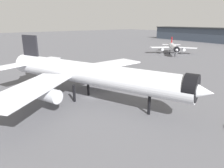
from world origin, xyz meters
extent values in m
plane|color=#56565B|center=(0.00, 0.00, 0.00)|extent=(900.00, 900.00, 0.00)
cylinder|color=silver|center=(1.73, -1.28, 8.28)|extent=(58.48, 25.90, 6.37)
cone|color=silver|center=(29.91, 8.67, 8.28)|extent=(8.68, 8.22, 6.24)
cone|color=silver|center=(-26.45, -11.23, 8.28)|extent=(9.82, 8.46, 6.05)
cylinder|color=black|center=(28.71, 8.24, 8.76)|extent=(4.84, 7.02, 6.43)
cube|color=silver|center=(-8.16, 12.87, 7.48)|extent=(10.24, 27.13, 0.51)
cylinder|color=#B7BAC1|center=(-5.73, 10.30, 5.38)|extent=(9.06, 6.09, 3.50)
cube|color=silver|center=(2.92, -18.50, 7.48)|extent=(23.95, 27.17, 0.51)
cylinder|color=#B7BAC1|center=(3.20, -14.98, 5.38)|extent=(9.06, 6.09, 3.50)
cube|color=black|center=(-21.94, -9.64, 13.37)|extent=(6.98, 2.99, 10.19)
cube|color=silver|center=(-25.39, -3.46, 8.92)|extent=(8.65, 11.94, 0.38)
cube|color=silver|center=(-20.75, -16.61, 8.92)|extent=(8.65, 11.94, 0.38)
cylinder|color=black|center=(19.76, 5.08, 2.55)|extent=(0.76, 0.76, 5.10)
cylinder|color=black|center=(-2.20, 0.87, 2.55)|extent=(0.76, 0.76, 5.10)
cylinder|color=black|center=(0.02, -5.43, 2.55)|extent=(0.76, 0.76, 5.10)
cylinder|color=silver|center=(-36.98, 96.68, 5.15)|extent=(25.03, 27.35, 3.96)
cone|color=silver|center=(-25.94, 84.32, 5.15)|extent=(5.80, 5.84, 3.88)
cone|color=silver|center=(-48.02, 109.04, 5.15)|extent=(6.24, 6.35, 3.76)
cylinder|color=black|center=(-26.47, 84.91, 5.45)|extent=(4.17, 4.00, 4.00)
cube|color=silver|center=(-31.66, 104.89, 4.66)|extent=(15.78, 10.87, 0.32)
cylinder|color=#B7BAC1|center=(-32.46, 103.10, 3.35)|extent=(4.72, 4.91, 2.18)
cube|color=silver|center=(-45.74, 92.31, 4.66)|extent=(12.09, 15.55, 0.32)
cylinder|color=#B7BAC1|center=(-43.87, 92.91, 3.35)|extent=(4.72, 4.91, 2.18)
cube|color=red|center=(-46.25, 107.06, 8.32)|extent=(2.94, 3.23, 6.34)
cube|color=silver|center=(-43.73, 110.20, 5.55)|extent=(6.44, 6.20, 0.24)
cube|color=silver|center=(-49.66, 104.91, 5.55)|extent=(6.44, 6.20, 0.24)
cylinder|color=black|center=(-29.92, 88.77, 1.58)|extent=(0.48, 0.48, 3.17)
cylinder|color=black|center=(-36.53, 99.30, 1.58)|extent=(0.48, 0.48, 3.17)
cylinder|color=black|center=(-39.64, 96.53, 1.58)|extent=(0.48, 0.48, 3.17)
camera|label=1|loc=(50.96, -32.32, 22.73)|focal=32.63mm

